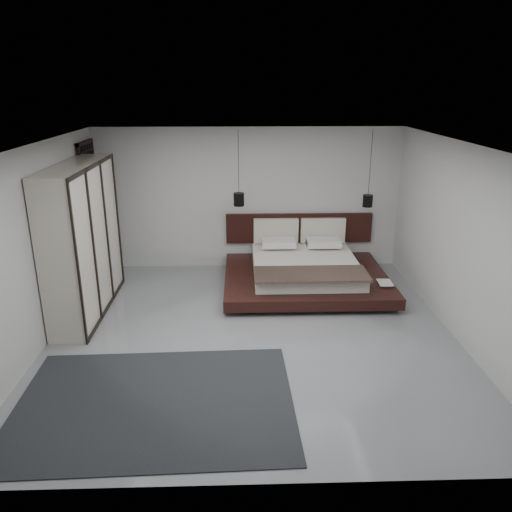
{
  "coord_description": "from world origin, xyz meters",
  "views": [
    {
      "loc": [
        -0.17,
        -6.73,
        3.57
      ],
      "look_at": [
        0.08,
        1.2,
        0.82
      ],
      "focal_mm": 35.0,
      "sensor_mm": 36.0,
      "label": 1
    }
  ],
  "objects_px": {
    "wardrobe": "(83,240)",
    "rug": "(155,403)",
    "lattice_screen": "(92,212)",
    "pendant_left": "(239,199)",
    "pendant_right": "(368,201)",
    "bed": "(305,270)"
  },
  "relations": [
    {
      "from": "wardrobe",
      "to": "rug",
      "type": "xyz_separation_m",
      "value": [
        1.5,
        -2.66,
        -1.2
      ]
    },
    {
      "from": "pendant_left",
      "to": "pendant_right",
      "type": "distance_m",
      "value": 2.42
    },
    {
      "from": "lattice_screen",
      "to": "pendant_left",
      "type": "xyz_separation_m",
      "value": [
        2.75,
        -0.07,
        0.24
      ]
    },
    {
      "from": "pendant_left",
      "to": "wardrobe",
      "type": "bearing_deg",
      "value": -150.41
    },
    {
      "from": "pendant_left",
      "to": "wardrobe",
      "type": "height_order",
      "value": "pendant_left"
    },
    {
      "from": "bed",
      "to": "pendant_right",
      "type": "xyz_separation_m",
      "value": [
        1.21,
        0.48,
        1.19
      ]
    },
    {
      "from": "bed",
      "to": "pendant_left",
      "type": "bearing_deg",
      "value": 158.37
    },
    {
      "from": "lattice_screen",
      "to": "wardrobe",
      "type": "xyz_separation_m",
      "value": [
        0.25,
        -1.49,
        -0.09
      ]
    },
    {
      "from": "pendant_right",
      "to": "rug",
      "type": "bearing_deg",
      "value": -129.98
    },
    {
      "from": "pendant_right",
      "to": "wardrobe",
      "type": "height_order",
      "value": "pendant_right"
    },
    {
      "from": "bed",
      "to": "pendant_right",
      "type": "height_order",
      "value": "pendant_right"
    },
    {
      "from": "lattice_screen",
      "to": "rug",
      "type": "xyz_separation_m",
      "value": [
        1.75,
        -4.15,
        -1.29
      ]
    },
    {
      "from": "lattice_screen",
      "to": "bed",
      "type": "relative_size",
      "value": 0.88
    },
    {
      "from": "bed",
      "to": "rug",
      "type": "xyz_separation_m",
      "value": [
        -2.21,
        -3.6,
        -0.29
      ]
    },
    {
      "from": "lattice_screen",
      "to": "bed",
      "type": "distance_m",
      "value": 4.12
    },
    {
      "from": "pendant_left",
      "to": "bed",
      "type": "bearing_deg",
      "value": -21.63
    },
    {
      "from": "wardrobe",
      "to": "rug",
      "type": "bearing_deg",
      "value": -60.62
    },
    {
      "from": "pendant_left",
      "to": "rug",
      "type": "distance_m",
      "value": 4.47
    },
    {
      "from": "pendant_right",
      "to": "wardrobe",
      "type": "bearing_deg",
      "value": -163.9
    },
    {
      "from": "lattice_screen",
      "to": "pendant_right",
      "type": "distance_m",
      "value": 5.18
    },
    {
      "from": "bed",
      "to": "rug",
      "type": "height_order",
      "value": "bed"
    },
    {
      "from": "wardrobe",
      "to": "rug",
      "type": "height_order",
      "value": "wardrobe"
    }
  ]
}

